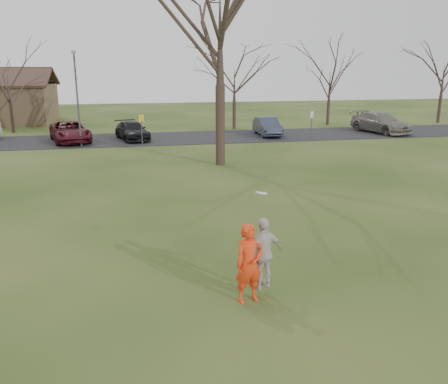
{
  "coord_description": "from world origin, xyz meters",
  "views": [
    {
      "loc": [
        -2.64,
        -9.16,
        5.17
      ],
      "look_at": [
        0.0,
        4.0,
        1.5
      ],
      "focal_mm": 36.91,
      "sensor_mm": 36.0,
      "label": 1
    }
  ],
  "objects_px": {
    "car_7": "(380,123)",
    "car_5": "(267,126)",
    "car_2": "(70,132)",
    "big_tree": "(220,29)",
    "lamp_post": "(76,86)",
    "catching_play": "(264,253)",
    "car_3": "(132,131)",
    "player_defender": "(249,264)"
  },
  "relations": [
    {
      "from": "player_defender",
      "to": "car_5",
      "type": "height_order",
      "value": "player_defender"
    },
    {
      "from": "car_5",
      "to": "big_tree",
      "type": "xyz_separation_m",
      "value": [
        -5.57,
        -9.84,
        6.27
      ]
    },
    {
      "from": "lamp_post",
      "to": "car_7",
      "type": "bearing_deg",
      "value": 5.31
    },
    {
      "from": "car_2",
      "to": "car_5",
      "type": "height_order",
      "value": "car_2"
    },
    {
      "from": "player_defender",
      "to": "big_tree",
      "type": "height_order",
      "value": "big_tree"
    },
    {
      "from": "player_defender",
      "to": "car_2",
      "type": "height_order",
      "value": "player_defender"
    },
    {
      "from": "lamp_post",
      "to": "catching_play",
      "type": "bearing_deg",
      "value": -74.53
    },
    {
      "from": "player_defender",
      "to": "lamp_post",
      "type": "bearing_deg",
      "value": 91.99
    },
    {
      "from": "car_3",
      "to": "car_7",
      "type": "bearing_deg",
      "value": -14.41
    },
    {
      "from": "player_defender",
      "to": "lamp_post",
      "type": "relative_size",
      "value": 0.29
    },
    {
      "from": "car_3",
      "to": "lamp_post",
      "type": "relative_size",
      "value": 0.7
    },
    {
      "from": "car_3",
      "to": "catching_play",
      "type": "distance_m",
      "value": 24.7
    },
    {
      "from": "catching_play",
      "to": "lamp_post",
      "type": "relative_size",
      "value": 0.36
    },
    {
      "from": "lamp_post",
      "to": "big_tree",
      "type": "bearing_deg",
      "value": -43.15
    },
    {
      "from": "catching_play",
      "to": "big_tree",
      "type": "bearing_deg",
      "value": 82.93
    },
    {
      "from": "car_2",
      "to": "lamp_post",
      "type": "relative_size",
      "value": 0.82
    },
    {
      "from": "car_3",
      "to": "big_tree",
      "type": "height_order",
      "value": "big_tree"
    },
    {
      "from": "player_defender",
      "to": "car_7",
      "type": "xyz_separation_m",
      "value": [
        17.14,
        24.6,
        -0.09
      ]
    },
    {
      "from": "car_2",
      "to": "car_5",
      "type": "bearing_deg",
      "value": -13.48
    },
    {
      "from": "player_defender",
      "to": "lamp_post",
      "type": "height_order",
      "value": "lamp_post"
    },
    {
      "from": "car_5",
      "to": "player_defender",
      "type": "bearing_deg",
      "value": -105.56
    },
    {
      "from": "car_3",
      "to": "big_tree",
      "type": "distance_m",
      "value": 12.51
    },
    {
      "from": "player_defender",
      "to": "catching_play",
      "type": "xyz_separation_m",
      "value": [
        0.39,
        0.19,
        0.14
      ]
    },
    {
      "from": "car_2",
      "to": "catching_play",
      "type": "relative_size",
      "value": 2.25
    },
    {
      "from": "car_2",
      "to": "big_tree",
      "type": "relative_size",
      "value": 0.37
    },
    {
      "from": "car_3",
      "to": "lamp_post",
      "type": "xyz_separation_m",
      "value": [
        -3.37,
        -2.26,
        3.29
      ]
    },
    {
      "from": "catching_play",
      "to": "big_tree",
      "type": "distance_m",
      "value": 16.04
    },
    {
      "from": "car_7",
      "to": "car_5",
      "type": "bearing_deg",
      "value": 164.49
    },
    {
      "from": "car_2",
      "to": "big_tree",
      "type": "bearing_deg",
      "value": -61.61
    },
    {
      "from": "car_7",
      "to": "car_3",
      "type": "bearing_deg",
      "value": 165.44
    },
    {
      "from": "car_3",
      "to": "car_7",
      "type": "xyz_separation_m",
      "value": [
        19.55,
        -0.13,
        0.15
      ]
    },
    {
      "from": "car_3",
      "to": "lamp_post",
      "type": "height_order",
      "value": "lamp_post"
    },
    {
      "from": "lamp_post",
      "to": "car_5",
      "type": "bearing_deg",
      "value": 9.8
    },
    {
      "from": "player_defender",
      "to": "big_tree",
      "type": "relative_size",
      "value": 0.13
    },
    {
      "from": "catching_play",
      "to": "car_5",
      "type": "bearing_deg",
      "value": 73.27
    },
    {
      "from": "car_2",
      "to": "car_7",
      "type": "xyz_separation_m",
      "value": [
        23.81,
        0.01,
        0.07
      ]
    },
    {
      "from": "car_7",
      "to": "big_tree",
      "type": "relative_size",
      "value": 0.39
    },
    {
      "from": "car_5",
      "to": "catching_play",
      "type": "distance_m",
      "value": 25.72
    },
    {
      "from": "car_5",
      "to": "lamp_post",
      "type": "relative_size",
      "value": 0.66
    },
    {
      "from": "car_3",
      "to": "lamp_post",
      "type": "bearing_deg",
      "value": -160.22
    },
    {
      "from": "car_2",
      "to": "car_5",
      "type": "xyz_separation_m",
      "value": [
        14.46,
        0.23,
        -0.03
      ]
    },
    {
      "from": "car_2",
      "to": "lamp_post",
      "type": "bearing_deg",
      "value": -81.45
    }
  ]
}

